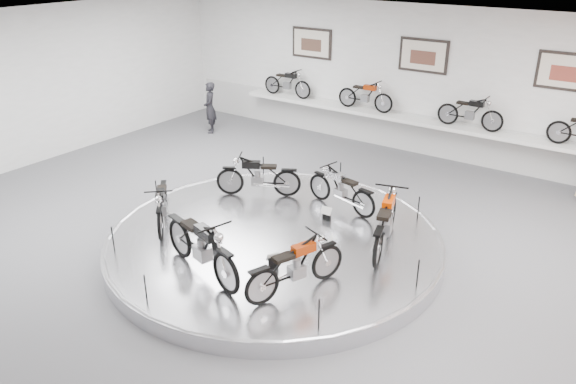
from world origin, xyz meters
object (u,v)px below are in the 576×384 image
Objects in this scene: bike_a at (386,221)px; bike_c at (258,176)px; bike_b at (341,189)px; bike_d at (162,204)px; shelf at (413,120)px; display_platform at (274,241)px; visitor at (210,108)px; bike_e at (201,245)px; bike_f at (296,266)px.

bike_a is 3.34m from bike_c.
bike_d is at bearing 58.25° from bike_b.
bike_d is (-0.67, -2.20, -0.01)m from bike_c.
display_platform is at bearing -90.00° from shelf.
display_platform is 7.64m from visitor.
bike_c reaches higher than bike_b.
display_platform is 1.94m from bike_e.
bike_b is (-1.48, 0.97, -0.08)m from bike_a.
bike_a is 1.12× the size of bike_f.
visitor reaches higher than bike_b.
visitor is (-5.95, 4.76, 0.63)m from display_platform.
shelf is 4.68m from bike_b.
shelf is at bearing 62.40° from visitor.
bike_b is at bearing 95.95° from bike_e.
bike_e is at bearing 124.68° from bike_a.
bike_b reaches higher than shelf.
bike_d reaches higher than display_platform.
bike_d is 6.90m from visitor.
shelf is (0.00, 6.40, 0.85)m from display_platform.
bike_b is at bearing 40.62° from bike_a.
bike_a is 1.77m from bike_b.
bike_e reaches higher than display_platform.
bike_c is at bearing 66.80° from bike_f.
bike_e is (-0.17, -8.20, -0.16)m from shelf.
bike_c is (-1.37, 1.28, 0.62)m from display_platform.
bike_f is (-0.52, -2.11, -0.06)m from bike_a.
display_platform is 4.10× the size of visitor.
bike_f is (0.96, -3.08, 0.02)m from bike_b.
bike_a reaches higher than bike_b.
display_platform is at bearing 95.68° from bike_a.
visitor is (-3.91, 5.68, 0.03)m from bike_d.
visitor reaches higher than bike_d.
bike_e is 8.75m from visitor.
bike_c is (-3.30, 0.50, -0.06)m from bike_a.
bike_b is 0.97× the size of visitor.
bike_a reaches higher than display_platform.
bike_a reaches higher than bike_d.
bike_e is at bearing -95.25° from display_platform.
bike_d is at bearing 96.98° from bike_a.
bike_e reaches higher than bike_a.
bike_a is 2.18m from bike_f.
bike_a is (1.93, 0.78, 0.68)m from display_platform.
display_platform is 2.19m from bike_a.
bike_f reaches higher than bike_c.
shelf is 6.18m from visitor.
bike_c is 2.30m from bike_d.
display_platform is at bearing 66.55° from bike_f.
bike_e reaches higher than bike_d.
bike_d is at bearing 42.70° from bike_c.
bike_a is at bearing 20.16° from visitor.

